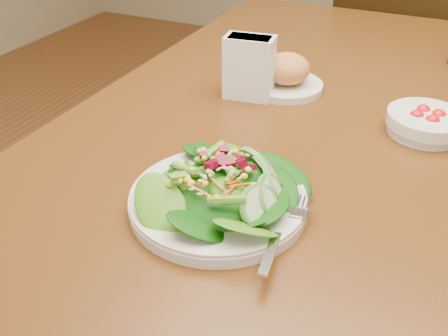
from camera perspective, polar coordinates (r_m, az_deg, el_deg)
The scene contains 6 objects.
dining_table at distance 1.06m, azimuth 11.14°, elevation 2.13°, with size 0.90×1.40×0.75m.
chair_far at distance 1.98m, azimuth 19.01°, elevation 11.09°, with size 0.54×0.54×0.94m.
salad_plate at distance 0.69m, azimuth -0.03°, elevation -2.88°, with size 0.26×0.25×0.07m.
bread_plate at distance 1.06m, azimuth 7.14°, elevation 10.46°, with size 0.15×0.15×0.08m.
tomato_bowl at distance 0.95m, azimuth 22.07°, elevation 4.80°, with size 0.14×0.14×0.05m.
napkin_holder at distance 1.00m, azimuth 2.89°, elevation 11.57°, with size 0.10×0.07×0.13m.
Camera 1 is at (0.19, -0.90, 1.19)m, focal length 40.00 mm.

